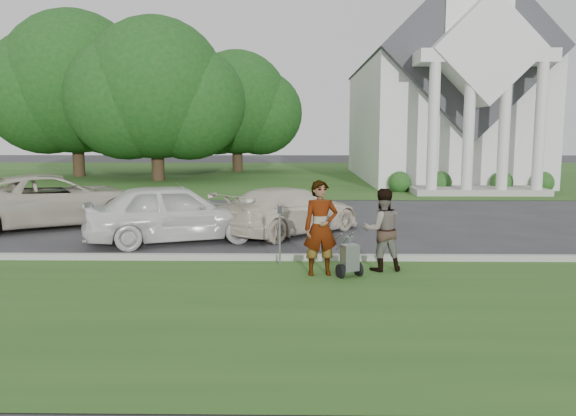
{
  "coord_description": "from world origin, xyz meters",
  "views": [
    {
      "loc": [
        0.39,
        -11.94,
        2.9
      ],
      "look_at": [
        0.22,
        0.0,
        1.29
      ],
      "focal_mm": 35.0,
      "sensor_mm": 36.0,
      "label": 1
    }
  ],
  "objects_px": {
    "tree_far": "(75,89)",
    "parking_meter_near": "(280,227)",
    "tree_left": "(156,95)",
    "person_right": "(382,230)",
    "car_b": "(175,212)",
    "tree_back": "(237,107)",
    "person_left": "(321,229)",
    "church": "(437,82)",
    "car_a": "(54,200)",
    "car_c": "(290,210)",
    "striping_cart": "(349,258)"
  },
  "relations": [
    {
      "from": "person_left",
      "to": "car_c",
      "type": "height_order",
      "value": "person_left"
    },
    {
      "from": "tree_left",
      "to": "car_a",
      "type": "height_order",
      "value": "tree_left"
    },
    {
      "from": "parking_meter_near",
      "to": "car_b",
      "type": "relative_size",
      "value": 0.29
    },
    {
      "from": "tree_left",
      "to": "church",
      "type": "bearing_deg",
      "value": 3.79
    },
    {
      "from": "church",
      "to": "person_right",
      "type": "bearing_deg",
      "value": -106.19
    },
    {
      "from": "tree_left",
      "to": "tree_back",
      "type": "distance_m",
      "value": 8.95
    },
    {
      "from": "car_c",
      "to": "tree_left",
      "type": "bearing_deg",
      "value": -20.88
    },
    {
      "from": "church",
      "to": "tree_back",
      "type": "distance_m",
      "value": 14.77
    },
    {
      "from": "tree_far",
      "to": "car_b",
      "type": "height_order",
      "value": "tree_far"
    },
    {
      "from": "church",
      "to": "tree_far",
      "type": "bearing_deg",
      "value": 175.34
    },
    {
      "from": "car_a",
      "to": "person_right",
      "type": "bearing_deg",
      "value": -151.48
    },
    {
      "from": "church",
      "to": "parking_meter_near",
      "type": "distance_m",
      "value": 25.22
    },
    {
      "from": "person_left",
      "to": "person_right",
      "type": "xyz_separation_m",
      "value": [
        1.3,
        0.4,
        -0.1
      ]
    },
    {
      "from": "parking_meter_near",
      "to": "car_c",
      "type": "xyz_separation_m",
      "value": [
        0.18,
        3.92,
        -0.18
      ]
    },
    {
      "from": "car_a",
      "to": "tree_back",
      "type": "bearing_deg",
      "value": -37.71
    },
    {
      "from": "church",
      "to": "tree_far",
      "type": "distance_m",
      "value": 23.09
    },
    {
      "from": "tree_back",
      "to": "car_b",
      "type": "bearing_deg",
      "value": -87.51
    },
    {
      "from": "tree_far",
      "to": "car_c",
      "type": "relative_size",
      "value": 2.51
    },
    {
      "from": "car_b",
      "to": "person_left",
      "type": "bearing_deg",
      "value": -153.28
    },
    {
      "from": "car_a",
      "to": "car_b",
      "type": "xyz_separation_m",
      "value": [
        4.3,
        -2.52,
        -0.02
      ]
    },
    {
      "from": "tree_left",
      "to": "person_right",
      "type": "bearing_deg",
      "value": -65.45
    },
    {
      "from": "tree_back",
      "to": "parking_meter_near",
      "type": "relative_size",
      "value": 7.13
    },
    {
      "from": "church",
      "to": "parking_meter_near",
      "type": "relative_size",
      "value": 17.87
    },
    {
      "from": "tree_back",
      "to": "parking_meter_near",
      "type": "bearing_deg",
      "value": -82.29
    },
    {
      "from": "person_right",
      "to": "car_a",
      "type": "distance_m",
      "value": 10.87
    },
    {
      "from": "tree_left",
      "to": "tree_back",
      "type": "xyz_separation_m",
      "value": [
        4.0,
        8.0,
        -0.38
      ]
    },
    {
      "from": "tree_far",
      "to": "striping_cart",
      "type": "height_order",
      "value": "tree_far"
    },
    {
      "from": "person_right",
      "to": "parking_meter_near",
      "type": "relative_size",
      "value": 1.29
    },
    {
      "from": "person_left",
      "to": "parking_meter_near",
      "type": "height_order",
      "value": "person_left"
    },
    {
      "from": "tree_far",
      "to": "car_c",
      "type": "distance_m",
      "value": 25.83
    },
    {
      "from": "tree_far",
      "to": "tree_back",
      "type": "height_order",
      "value": "tree_far"
    },
    {
      "from": "striping_cart",
      "to": "car_b",
      "type": "height_order",
      "value": "car_b"
    },
    {
      "from": "person_right",
      "to": "parking_meter_near",
      "type": "distance_m",
      "value": 2.2
    },
    {
      "from": "person_left",
      "to": "car_b",
      "type": "xyz_separation_m",
      "value": [
        -3.72,
        3.47,
        -0.17
      ]
    },
    {
      "from": "car_b",
      "to": "striping_cart",
      "type": "bearing_deg",
      "value": -150.31
    },
    {
      "from": "person_left",
      "to": "car_a",
      "type": "xyz_separation_m",
      "value": [
        -8.02,
        5.99,
        -0.15
      ]
    },
    {
      "from": "parking_meter_near",
      "to": "car_b",
      "type": "xyz_separation_m",
      "value": [
        -2.86,
        2.63,
        -0.05
      ]
    },
    {
      "from": "person_left",
      "to": "parking_meter_near",
      "type": "xyz_separation_m",
      "value": [
        -0.85,
        0.84,
        -0.12
      ]
    },
    {
      "from": "tree_back",
      "to": "car_a",
      "type": "bearing_deg",
      "value": -97.19
    },
    {
      "from": "church",
      "to": "car_b",
      "type": "bearing_deg",
      "value": -120.13
    },
    {
      "from": "person_left",
      "to": "person_right",
      "type": "distance_m",
      "value": 1.36
    },
    {
      "from": "parking_meter_near",
      "to": "tree_back",
      "type": "bearing_deg",
      "value": 97.71
    },
    {
      "from": "church",
      "to": "person_right",
      "type": "xyz_separation_m",
      "value": [
        -6.81,
        -23.46,
        -5.07
      ]
    },
    {
      "from": "person_right",
      "to": "parking_meter_near",
      "type": "bearing_deg",
      "value": -21.99
    },
    {
      "from": "tree_far",
      "to": "parking_meter_near",
      "type": "height_order",
      "value": "tree_far"
    },
    {
      "from": "parking_meter_near",
      "to": "person_right",
      "type": "bearing_deg",
      "value": -11.57
    },
    {
      "from": "tree_far",
      "to": "car_b",
      "type": "bearing_deg",
      "value": -63.32
    },
    {
      "from": "car_a",
      "to": "car_c",
      "type": "distance_m",
      "value": 7.45
    },
    {
      "from": "person_left",
      "to": "car_a",
      "type": "bearing_deg",
      "value": 134.39
    },
    {
      "from": "church",
      "to": "person_left",
      "type": "bearing_deg",
      "value": -108.78
    }
  ]
}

